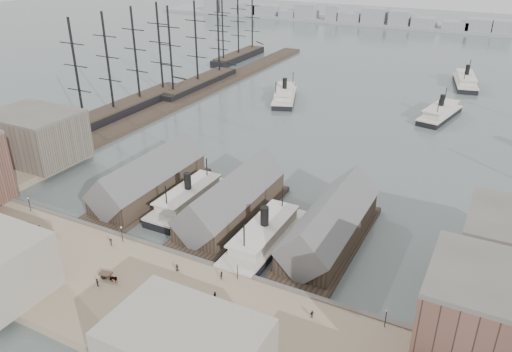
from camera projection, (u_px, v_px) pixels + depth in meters
The scene contains 32 objects.
ground at pixel (196, 250), 113.83m from camera, with size 900.00×900.00×0.00m, color #4C5857.
quay at pixel (138, 298), 97.42m from camera, with size 180.00×30.00×2.00m, color gray.
seawall at pixel (182, 258), 109.18m from camera, with size 180.00×1.20×2.30m, color #59544C.
west_wharf at pixel (193, 95), 221.59m from camera, with size 10.00×220.00×1.60m, color #2D231C.
ferry_shed_west at pixel (149, 180), 136.09m from camera, with size 14.00×42.00×12.60m.
ferry_shed_center at pixel (232, 201), 125.30m from camera, with size 14.00×42.00×12.60m.
ferry_shed_east at pixel (330, 226), 114.51m from camera, with size 14.00×42.00×12.60m.
warehouse_west_back at pixel (36, 137), 153.35m from camera, with size 26.00×20.00×14.00m, color #60564C.
street_bldg_center at pixel (186, 351), 76.92m from camera, with size 24.00×16.00×10.00m, color gray.
lamp_post_far_w at pixel (29, 202), 124.87m from camera, with size 0.44×0.44×3.92m.
lamp_post_near_w at pixel (122, 231), 112.41m from camera, with size 0.44×0.44×3.92m.
lamp_post_near_e at pixel (237, 268), 99.96m from camera, with size 0.44×0.44×3.92m.
lamp_post_far_e at pixel (386, 315), 87.51m from camera, with size 0.44×0.44×3.92m.
far_shore at pixel (437, 24), 379.93m from camera, with size 500.00×40.00×15.72m.
ferry_docked_west at pixel (189, 198), 131.38m from camera, with size 8.60×28.67×10.24m.
ferry_docked_east at pixel (264, 236), 114.67m from camera, with size 8.98×29.94×10.69m.
ferry_open_near at pixel (284, 95), 215.87m from camera, with size 18.42×30.71×10.53m.
ferry_open_mid at pixel (440, 113), 194.91m from camera, with size 13.76×29.35×10.09m.
ferry_open_far at pixel (465, 81), 236.65m from camera, with size 15.21×31.38×10.77m.
sailing_ship_near at pixel (128, 105), 201.14m from camera, with size 9.82×67.66×40.38m.
sailing_ship_mid at pixel (198, 83), 232.87m from camera, with size 9.56×55.23×39.30m.
sailing_ship_far at pixel (239, 55), 287.48m from camera, with size 8.71×48.39×35.81m.
horse_cart_left at pixel (34, 227), 117.49m from camera, with size 4.64×1.59×1.54m.
horse_cart_center at pixel (111, 278), 100.09m from camera, with size 5.05×2.20×1.69m.
horse_cart_right at pixel (186, 308), 92.14m from camera, with size 4.72×3.17×1.45m.
pedestrian_2 at pixel (111, 242), 111.63m from camera, with size 1.16×0.67×1.80m, color black.
pedestrian_3 at pixel (97, 282), 98.68m from camera, with size 1.04×0.43×1.78m, color black.
pedestrian_4 at pixel (177, 268), 103.19m from camera, with size 0.79×0.52×1.62m, color black.
pedestrian_5 at pixel (170, 311), 91.23m from camera, with size 0.63×0.46×1.74m, color black.
pedestrian_6 at pixel (215, 295), 95.29m from camera, with size 0.80×0.62×1.64m, color black.
pedestrian_8 at pixel (312, 314), 90.53m from camera, with size 0.98×0.41×1.67m, color black.
pedestrian_10 at pixel (222, 275), 100.86m from camera, with size 0.84×0.66×1.73m, color black.
Camera 1 is at (56.11, -78.00, 64.86)m, focal length 35.00 mm.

